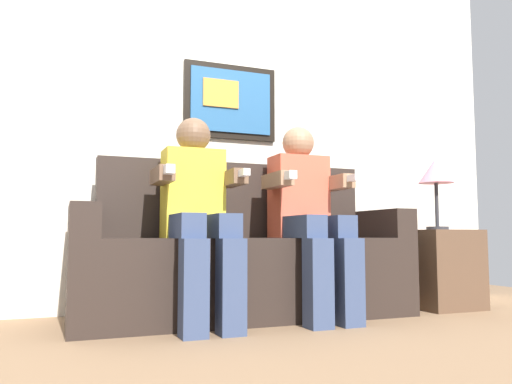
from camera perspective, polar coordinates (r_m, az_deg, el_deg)
ground_plane at (r=2.63m, az=1.22°, el=-15.12°), size 5.60×5.60×0.00m
back_wall_assembly at (r=3.41m, az=-3.76°, el=9.29°), size 4.31×0.10×2.60m
couch at (r=2.89m, az=-1.27°, el=-7.95°), size 1.91×0.58×0.90m
person_on_left at (r=2.64m, az=-6.58°, el=-1.83°), size 0.46×0.56×1.11m
person_on_right at (r=2.87m, az=5.93°, el=-2.08°), size 0.46×0.56×1.11m
side_table_right at (r=3.48m, az=20.21°, el=-8.17°), size 0.40×0.40×0.50m
table_lamp at (r=3.44m, az=19.73°, el=1.93°), size 0.22×0.22×0.46m
spare_remote_on_table at (r=3.45m, az=20.33°, el=-3.87°), size 0.04×0.13×0.02m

